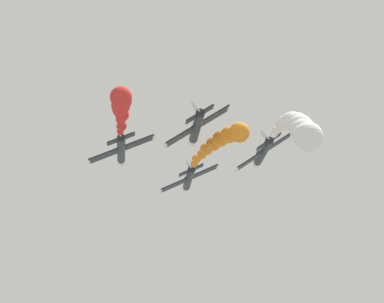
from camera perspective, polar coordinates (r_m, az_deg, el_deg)
The scene contains 7 objects.
airplane_lead at distance 107.36m, azimuth -0.26°, elevation -2.15°, with size 8.76×10.35×4.50m.
smoke_trail_lead at distance 88.75m, azimuth 2.39°, elevation 0.89°, with size 5.41×18.51×3.27m.
airplane_left_inner at distance 97.03m, azimuth -5.58°, elevation 0.15°, with size 8.89×10.35×4.19m.
smoke_trail_left_inner at distance 79.21m, azimuth -5.58°, elevation 3.60°, with size 2.30×16.88×3.63m.
airplane_right_inner at distance 99.14m, azimuth 5.58°, elevation -0.04°, with size 8.08×10.35×5.72m.
smoke_trail_right_inner at distance 76.43m, azimuth 8.30°, elevation 1.83°, with size 3.35×22.83×10.04m.
airplane_left_outer at distance 88.45m, azimuth 0.34°, elevation 1.93°, with size 8.14×10.35×5.63m.
Camera 1 is at (-8.31, -91.18, 88.86)m, focal length 68.05 mm.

